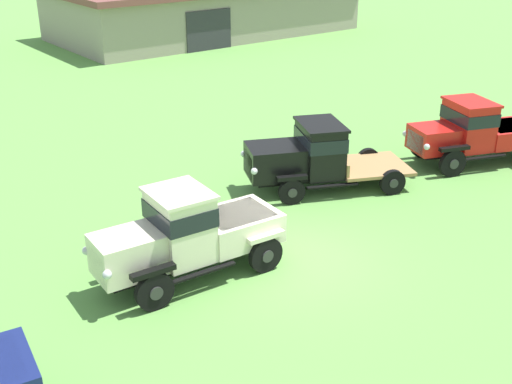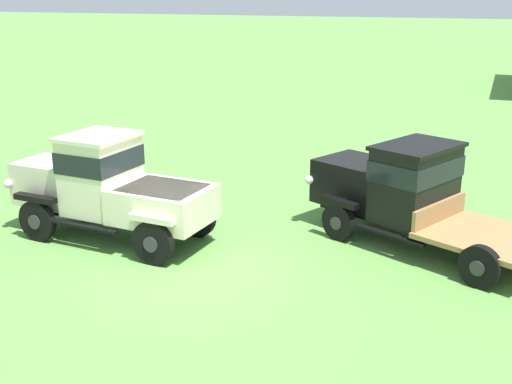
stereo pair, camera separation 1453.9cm
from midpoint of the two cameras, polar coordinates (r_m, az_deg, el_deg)
The scene contains 3 objects.
ground_plane at distance 12.17m, azimuth 28.69°, elevation -17.11°, with size 240.00×240.00×0.00m, color #5B9342.
vintage_truck_second_in_line at distance 12.28m, azimuth 17.51°, elevation -9.21°, with size 4.65×2.09×2.22m.
vintage_truck_midrow_center at distance 15.22m, azimuth 40.42°, elevation -7.68°, with size 5.38×3.77×2.10m.
Camera 2 is at (5.05, -9.83, 5.03)m, focal length 45.00 mm.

